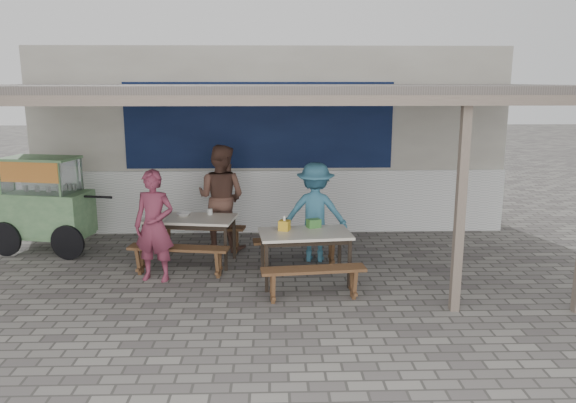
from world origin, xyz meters
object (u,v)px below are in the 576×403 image
(bench_left_wall, at_px, (201,232))
(patron_wall_side, at_px, (221,197))
(table_left, at_px, (190,222))
(bench_right_wall, at_px, (298,246))
(bench_left_street, at_px, (179,254))
(vendor_cart, at_px, (45,201))
(tissue_box, at_px, (284,225))
(patron_right_table, at_px, (315,212))
(condiment_jar, at_px, (210,212))
(condiment_bowl, at_px, (184,214))
(patron_street_side, at_px, (154,226))
(bench_right_street, at_px, (313,276))
(donation_box, at_px, (314,223))
(table_right, at_px, (305,238))

(bench_left_wall, distance_m, patron_wall_side, 0.69)
(table_left, distance_m, bench_right_wall, 1.75)
(bench_left_street, relative_size, vendor_cart, 0.73)
(vendor_cart, xyz_separation_m, tissue_box, (4.01, -1.53, -0.06))
(patron_right_table, bearing_deg, tissue_box, 69.14)
(bench_left_street, bearing_deg, tissue_box, 0.84)
(patron_wall_side, xyz_separation_m, condiment_jar, (-0.13, -0.59, -0.11))
(condiment_bowl, bearing_deg, patron_right_table, -0.84)
(vendor_cart, bearing_deg, patron_street_side, -22.87)
(bench_right_street, distance_m, donation_box, 1.08)
(table_right, relative_size, bench_right_street, 0.96)
(vendor_cart, bearing_deg, condiment_bowl, -1.81)
(bench_left_wall, relative_size, table_right, 1.13)
(condiment_jar, bearing_deg, donation_box, -28.33)
(table_right, bearing_deg, table_left, 146.19)
(table_right, height_order, condiment_bowl, condiment_bowl)
(donation_box, bearing_deg, patron_street_side, -177.60)
(table_left, bearing_deg, bench_right_wall, 0.61)
(bench_right_street, height_order, vendor_cart, vendor_cart)
(bench_left_street, bearing_deg, condiment_jar, 72.57)
(bench_left_street, bearing_deg, table_left, 90.00)
(bench_left_street, distance_m, table_right, 1.93)
(bench_left_street, bearing_deg, bench_left_wall, 90.00)
(donation_box, bearing_deg, bench_left_street, 178.17)
(table_left, xyz_separation_m, bench_right_street, (1.85, -1.64, -0.34))
(table_left, xyz_separation_m, table_right, (1.78, -0.94, -0.00))
(patron_street_side, bearing_deg, table_left, 74.12)
(table_left, distance_m, patron_wall_side, 0.93)
(bench_right_street, relative_size, donation_box, 7.35)
(bench_right_wall, distance_m, condiment_bowl, 1.90)
(bench_left_wall, distance_m, condiment_bowl, 0.69)
(donation_box, distance_m, condiment_bowl, 2.18)
(table_left, distance_m, donation_box, 2.04)
(bench_right_street, distance_m, patron_right_table, 1.79)
(table_left, relative_size, table_right, 1.10)
(bench_left_wall, distance_m, bench_right_wall, 1.82)
(patron_wall_side, relative_size, patron_right_table, 1.13)
(table_left, relative_size, tissue_box, 10.22)
(table_right, distance_m, donation_box, 0.33)
(patron_street_side, height_order, tissue_box, patron_street_side)
(bench_right_street, distance_m, tissue_box, 1.02)
(bench_right_street, bearing_deg, condiment_jar, 124.13)
(table_left, bearing_deg, tissue_box, -20.45)
(bench_left_street, xyz_separation_m, bench_left_wall, (0.18, 1.22, 0.00))
(patron_right_table, relative_size, condiment_bowl, 7.24)
(condiment_jar, relative_size, condiment_bowl, 0.42)
(vendor_cart, bearing_deg, table_right, -8.99)
(patron_wall_side, height_order, condiment_bowl, patron_wall_side)
(patron_street_side, xyz_separation_m, patron_right_table, (2.40, 0.86, -0.02))
(bench_right_wall, bearing_deg, bench_left_street, -174.26)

